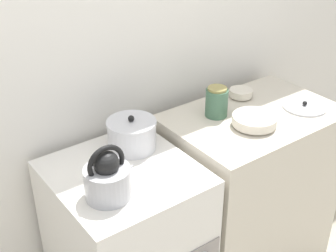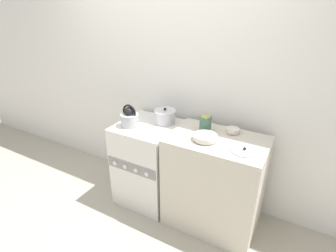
# 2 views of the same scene
# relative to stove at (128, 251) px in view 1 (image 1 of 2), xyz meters

# --- Properties ---
(wall_back) EXTENTS (7.00, 0.06, 2.50)m
(wall_back) POSITION_rel_stove_xyz_m (0.00, 0.38, 0.80)
(wall_back) COLOR silver
(wall_back) RESTS_ON ground_plane
(stove) EXTENTS (0.59, 0.63, 0.91)m
(stove) POSITION_rel_stove_xyz_m (0.00, 0.00, 0.00)
(stove) COLOR silver
(stove) RESTS_ON ground_plane
(counter) EXTENTS (0.86, 0.58, 0.94)m
(counter) POSITION_rel_stove_xyz_m (0.76, -0.01, 0.02)
(counter) COLOR beige
(counter) RESTS_ON ground_plane
(kettle) EXTENTS (0.22, 0.18, 0.23)m
(kettle) POSITION_rel_stove_xyz_m (-0.13, -0.11, 0.54)
(kettle) COLOR #B2B2B7
(kettle) RESTS_ON stove
(cooking_pot) EXTENTS (0.22, 0.22, 0.16)m
(cooking_pot) POSITION_rel_stove_xyz_m (0.13, 0.14, 0.52)
(cooking_pot) COLOR silver
(cooking_pot) RESTS_ON stove
(enamel_bowl) EXTENTS (0.21, 0.21, 0.05)m
(enamel_bowl) POSITION_rel_stove_xyz_m (0.67, -0.10, 0.52)
(enamel_bowl) COLOR beige
(enamel_bowl) RESTS_ON counter
(small_ceramic_bowl) EXTENTS (0.12, 0.12, 0.04)m
(small_ceramic_bowl) POSITION_rel_stove_xyz_m (0.83, 0.16, 0.52)
(small_ceramic_bowl) COLOR beige
(small_ceramic_bowl) RESTS_ON counter
(storage_jar) EXTENTS (0.11, 0.11, 0.15)m
(storage_jar) POSITION_rel_stove_xyz_m (0.59, 0.09, 0.57)
(storage_jar) COLOR #3F664C
(storage_jar) RESTS_ON counter
(loose_pot_lid) EXTENTS (0.22, 0.22, 0.03)m
(loose_pot_lid) POSITION_rel_stove_xyz_m (1.01, -0.11, 0.50)
(loose_pot_lid) COLOR silver
(loose_pot_lid) RESTS_ON counter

